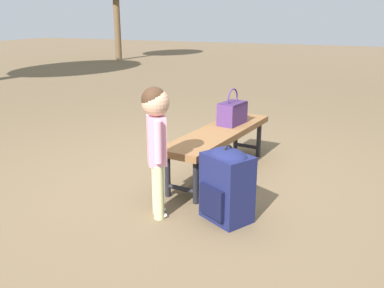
# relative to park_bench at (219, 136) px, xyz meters

# --- Properties ---
(ground_plane) EXTENTS (40.00, 40.00, 0.00)m
(ground_plane) POSITION_rel_park_bench_xyz_m (0.44, -0.18, -0.39)
(ground_plane) COLOR brown
(ground_plane) RESTS_ON ground
(park_bench) EXTENTS (1.63, 0.57, 0.45)m
(park_bench) POSITION_rel_park_bench_xyz_m (0.00, 0.00, 0.00)
(park_bench) COLOR brown
(park_bench) RESTS_ON ground
(handbag) EXTENTS (0.35, 0.24, 0.37)m
(handbag) POSITION_rel_park_bench_xyz_m (-0.27, 0.04, 0.18)
(handbag) COLOR #4C2D66
(handbag) RESTS_ON park_bench
(child_standing) EXTENTS (0.24, 0.21, 1.02)m
(child_standing) POSITION_rel_park_bench_xyz_m (1.03, -0.12, 0.29)
(child_standing) COLOR #CCCC8C
(child_standing) RESTS_ON ground
(backpack_large) EXTENTS (0.41, 0.44, 0.60)m
(backpack_large) POSITION_rel_park_bench_xyz_m (0.87, 0.39, -0.09)
(backpack_large) COLOR #191E4C
(backpack_large) RESTS_ON ground
(backpack_small) EXTENTS (0.25, 0.22, 0.36)m
(backpack_small) POSITION_rel_park_bench_xyz_m (0.43, 0.03, -0.22)
(backpack_small) COLOR #1E4C2D
(backpack_small) RESTS_ON ground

